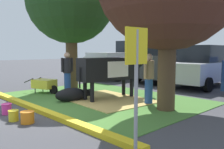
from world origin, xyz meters
TOP-DOWN VIEW (x-y plane):
  - ground_plane at (0.00, 0.00)m, footprint 80.00×80.00m
  - grass_island at (-0.37, 2.28)m, footprint 7.18×4.97m
  - curb_yellow at (-0.37, -0.35)m, footprint 8.38×0.24m
  - hay_bedding at (0.00, 2.17)m, footprint 3.35×2.61m
  - shade_tree_left at (-3.06, 2.79)m, footprint 4.04×4.04m
  - cow_holstein at (-0.03, 2.48)m, footprint 1.02×3.12m
  - calf_lying at (-0.63, 1.14)m, footprint 0.74×1.33m
  - person_handler at (1.48, 2.73)m, footprint 0.34×0.52m
  - person_visitor_near at (-1.99, 1.85)m, footprint 0.34×0.53m
  - wheelbarrow at (-2.75, 1.23)m, footprint 1.61×0.94m
  - parking_sign at (3.88, -0.69)m, footprint 0.08×0.44m
  - bucket_pink at (-0.45, -1.13)m, footprint 0.28×0.28m
  - bucket_yellow at (0.32, -1.24)m, footprint 0.27×0.27m
  - bucket_orange at (0.74, -1.07)m, footprint 0.34×0.34m
  - pickup_truck_black at (-4.46, 7.98)m, footprint 2.31×5.44m
  - suv_dark_grey at (-1.58, 8.36)m, footprint 2.20×4.64m
  - sedan_silver at (0.85, 7.82)m, footprint 2.10×4.44m

SIDE VIEW (x-z plane):
  - ground_plane at x=0.00m, z-range 0.00..0.00m
  - grass_island at x=-0.37m, z-range 0.00..0.02m
  - hay_bedding at x=0.00m, z-range 0.01..0.04m
  - curb_yellow at x=-0.37m, z-range 0.00..0.12m
  - bucket_yellow at x=0.32m, z-range 0.01..0.28m
  - bucket_orange at x=0.74m, z-range 0.01..0.30m
  - bucket_pink at x=-0.45m, z-range 0.01..0.31m
  - calf_lying at x=-0.63m, z-range 0.00..0.48m
  - wheelbarrow at x=-2.75m, z-range 0.07..0.70m
  - person_handler at x=1.48m, z-range 0.06..1.73m
  - person_visitor_near at x=-1.99m, z-range 0.07..1.77m
  - sedan_silver at x=0.85m, z-range -0.03..1.99m
  - cow_holstein at x=-0.03m, z-range 0.32..1.87m
  - pickup_truck_black at x=-4.46m, z-range -0.10..2.32m
  - suv_dark_grey at x=-1.58m, z-range 0.01..2.53m
  - parking_sign at x=3.88m, z-range 0.43..2.55m
  - shade_tree_left at x=-3.06m, z-range 1.01..7.14m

